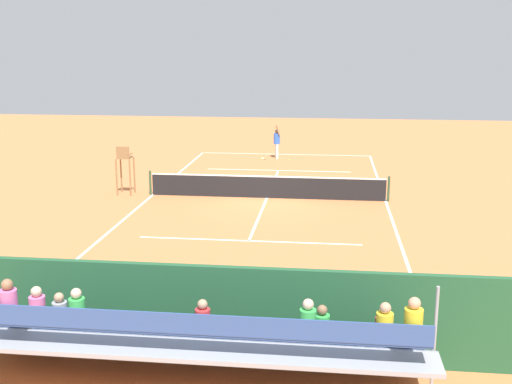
# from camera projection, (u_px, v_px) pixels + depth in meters

# --- Properties ---
(ground_plane) EXTENTS (60.00, 60.00, 0.00)m
(ground_plane) POSITION_uv_depth(u_px,v_px,m) (267.00, 198.00, 26.79)
(ground_plane) COLOR #D17542
(court_line_markings) EXTENTS (10.10, 22.20, 0.01)m
(court_line_markings) POSITION_uv_depth(u_px,v_px,m) (267.00, 198.00, 26.83)
(court_line_markings) COLOR white
(court_line_markings) RESTS_ON ground
(tennis_net) EXTENTS (10.30, 0.10, 1.07)m
(tennis_net) POSITION_uv_depth(u_px,v_px,m) (267.00, 187.00, 26.68)
(tennis_net) COLOR black
(tennis_net) RESTS_ON ground
(backdrop_wall) EXTENTS (18.00, 0.16, 2.00)m
(backdrop_wall) POSITION_uv_depth(u_px,v_px,m) (200.00, 311.00, 13.03)
(backdrop_wall) COLOR #235633
(backdrop_wall) RESTS_ON ground
(bleacher_stand) EXTENTS (9.06, 2.40, 2.48)m
(bleacher_stand) POSITION_uv_depth(u_px,v_px,m) (191.00, 343.00, 11.73)
(bleacher_stand) COLOR #9EA0A5
(bleacher_stand) RESTS_ON ground
(umpire_chair) EXTENTS (0.67, 0.67, 2.14)m
(umpire_chair) POSITION_uv_depth(u_px,v_px,m) (125.00, 165.00, 27.15)
(umpire_chair) COLOR olive
(umpire_chair) RESTS_ON ground
(courtside_bench) EXTENTS (1.80, 0.40, 0.93)m
(courtside_bench) POSITION_uv_depth(u_px,v_px,m) (351.00, 323.00, 13.48)
(courtside_bench) COLOR #9E754C
(courtside_bench) RESTS_ON ground
(equipment_bag) EXTENTS (0.90, 0.36, 0.36)m
(equipment_bag) POSITION_uv_depth(u_px,v_px,m) (277.00, 338.00, 13.62)
(equipment_bag) COLOR #334C8C
(equipment_bag) RESTS_ON ground
(tennis_player) EXTENTS (0.46, 0.56, 1.93)m
(tennis_player) POSITION_uv_depth(u_px,v_px,m) (277.00, 141.00, 35.90)
(tennis_player) COLOR white
(tennis_player) RESTS_ON ground
(tennis_racket) EXTENTS (0.40, 0.58, 0.03)m
(tennis_racket) POSITION_uv_depth(u_px,v_px,m) (263.00, 158.00, 36.03)
(tennis_racket) COLOR black
(tennis_racket) RESTS_ON ground
(tennis_ball_near) EXTENTS (0.07, 0.07, 0.07)m
(tennis_ball_near) POSITION_uv_depth(u_px,v_px,m) (289.00, 160.00, 35.48)
(tennis_ball_near) COLOR #CCDB33
(tennis_ball_near) RESTS_ON ground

